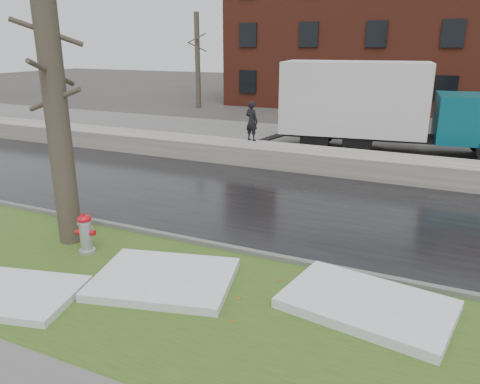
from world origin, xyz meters
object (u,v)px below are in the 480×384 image
at_px(box_truck, 383,106).
at_px(worker, 252,121).
at_px(fire_hydrant, 86,232).
at_px(tree, 55,103).

relative_size(box_truck, worker, 7.31).
bearing_deg(fire_hydrant, worker, 76.66).
distance_m(fire_hydrant, tree, 2.86).
relative_size(fire_hydrant, box_truck, 0.08).
bearing_deg(worker, fire_hydrant, 108.43).
height_order(fire_hydrant, tree, tree).
bearing_deg(box_truck, tree, -119.13).
height_order(tree, worker, tree).
xyz_separation_m(fire_hydrant, worker, (-0.29, 9.73, 1.00)).
bearing_deg(worker, box_truck, -127.17).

